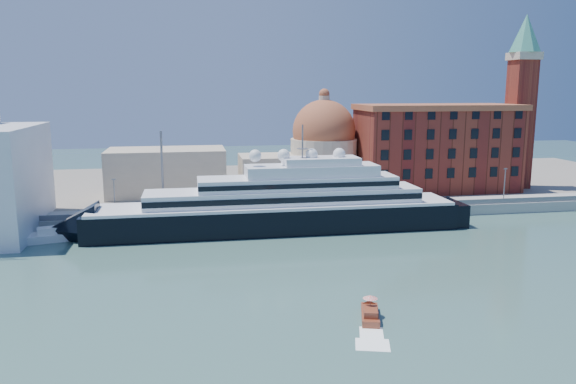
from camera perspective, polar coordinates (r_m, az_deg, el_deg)
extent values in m
plane|color=#345A57|center=(95.86, -1.06, -7.41)|extent=(400.00, 400.00, 0.00)
cube|color=gray|center=(128.05, -3.46, -2.25)|extent=(180.00, 10.00, 2.50)
cube|color=slate|center=(168.13, -5.10, 0.71)|extent=(260.00, 72.00, 2.00)
cube|color=slate|center=(123.29, -3.23, -1.87)|extent=(180.00, 0.10, 1.20)
cube|color=black|center=(117.62, -1.38, -2.93)|extent=(76.66, 11.79, 6.39)
cone|color=black|center=(118.58, -21.04, -3.53)|extent=(9.83, 11.79, 11.79)
cube|color=black|center=(129.00, 15.71, -2.21)|extent=(5.90, 10.81, 5.90)
cube|color=white|center=(116.87, -1.38, -1.29)|extent=(74.69, 11.99, 0.59)
cube|color=white|center=(116.83, -0.43, -0.41)|extent=(57.00, 9.83, 2.95)
cube|color=black|center=(112.08, -0.01, -0.87)|extent=(57.00, 0.15, 1.18)
cube|color=white|center=(116.86, 0.99, 0.97)|extent=(41.28, 8.85, 2.56)
cube|color=white|center=(117.08, 2.41, 2.19)|extent=(27.52, 7.86, 2.36)
cube|color=white|center=(117.25, 3.36, 3.17)|extent=(15.73, 6.88, 1.57)
cylinder|color=slate|center=(115.95, 1.48, 5.15)|extent=(0.29, 0.29, 6.88)
sphere|color=white|center=(114.68, -3.35, 3.70)|extent=(2.56, 2.56, 2.56)
sphere|color=white|center=(115.51, -0.44, 3.76)|extent=(2.56, 2.56, 2.56)
sphere|color=white|center=(116.64, 2.42, 3.82)|extent=(2.56, 2.56, 2.56)
sphere|color=white|center=(118.06, 5.22, 3.86)|extent=(2.56, 2.56, 2.56)
cube|color=white|center=(119.72, -24.09, -4.37)|extent=(13.72, 7.58, 1.74)
cube|color=white|center=(119.43, -23.10, -3.63)|extent=(4.90, 3.75, 1.30)
cube|color=maroon|center=(75.36, 8.33, -12.32)|extent=(3.94, 6.96, 1.10)
cube|color=maroon|center=(73.98, 8.39, -11.99)|extent=(2.45, 3.13, 0.88)
cylinder|color=slate|center=(75.35, 8.34, -11.20)|extent=(0.07, 0.07, 1.76)
cone|color=red|center=(74.99, 8.37, -10.49)|extent=(1.98, 1.98, 0.44)
cube|color=maroon|center=(157.65, 14.85, 4.15)|extent=(42.00, 18.00, 22.00)
cube|color=#9B5133|center=(156.87, 15.05, 8.33)|extent=(43.00, 19.00, 1.50)
cube|color=maroon|center=(168.65, 22.42, 6.32)|extent=(6.00, 6.00, 35.00)
cube|color=beige|center=(168.57, 22.87, 12.60)|extent=(7.00, 7.00, 2.00)
cone|color=#3F8A76|center=(168.98, 23.02, 14.63)|extent=(8.40, 8.40, 10.00)
cylinder|color=beige|center=(153.84, 3.62, 2.83)|extent=(18.00, 18.00, 14.00)
sphere|color=#9B5133|center=(152.90, 3.66, 6.18)|extent=(17.00, 17.00, 17.00)
cylinder|color=beige|center=(152.51, 3.70, 9.17)|extent=(3.00, 3.00, 3.00)
cube|color=beige|center=(149.47, -1.43, 1.85)|extent=(18.00, 14.00, 10.00)
cube|color=beige|center=(149.74, -12.20, 2.02)|extent=(30.00, 16.00, 12.00)
cylinder|color=slate|center=(124.24, -17.20, -0.63)|extent=(0.24, 0.24, 8.00)
cube|color=slate|center=(123.55, -17.30, 1.23)|extent=(0.80, 0.30, 0.25)
cylinder|color=slate|center=(124.07, -3.33, -0.19)|extent=(0.24, 0.24, 8.00)
cube|color=slate|center=(123.38, -3.35, 1.68)|extent=(0.80, 0.30, 0.25)
cylinder|color=slate|center=(130.96, 9.82, 0.24)|extent=(0.24, 0.24, 8.00)
cube|color=slate|center=(130.31, 9.88, 2.02)|extent=(0.80, 0.30, 0.25)
cylinder|color=slate|center=(143.91, 21.13, 0.60)|extent=(0.24, 0.24, 8.00)
cube|color=slate|center=(143.31, 21.23, 2.22)|extent=(0.80, 0.30, 0.25)
cylinder|color=slate|center=(124.52, -12.64, 1.94)|extent=(0.50, 0.50, 18.00)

